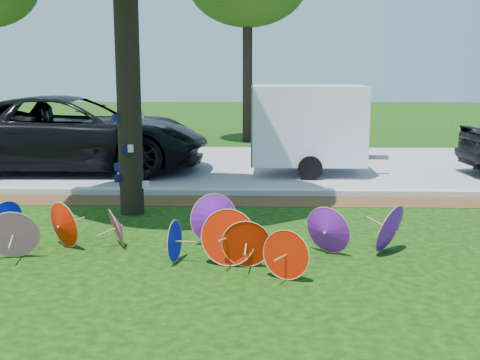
% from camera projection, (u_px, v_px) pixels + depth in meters
% --- Properties ---
extents(ground, '(90.00, 90.00, 0.00)m').
position_uv_depth(ground, '(197.00, 275.00, 7.87)').
color(ground, black).
rests_on(ground, ground).
extents(mulch_strip, '(90.00, 1.00, 0.01)m').
position_uv_depth(mulch_strip, '(219.00, 201.00, 12.29)').
color(mulch_strip, '#472D16').
rests_on(mulch_strip, ground).
extents(curb, '(90.00, 0.30, 0.12)m').
position_uv_depth(curb, '(221.00, 192.00, 12.97)').
color(curb, '#B7B5AD').
rests_on(curb, ground).
extents(street, '(90.00, 8.00, 0.01)m').
position_uv_depth(street, '(230.00, 165.00, 17.06)').
color(street, gray).
rests_on(street, ground).
extents(parasol_pile, '(7.19, 2.09, 0.80)m').
position_uv_depth(parasol_pile, '(172.00, 231.00, 8.61)').
color(parasol_pile, '#0413D5').
rests_on(parasol_pile, ground).
extents(black_van, '(7.23, 3.48, 1.99)m').
position_uv_depth(black_van, '(73.00, 134.00, 15.92)').
color(black_van, black).
rests_on(black_van, ground).
extents(cargo_trailer, '(2.83, 1.81, 2.57)m').
position_uv_depth(cargo_trailer, '(308.00, 125.00, 15.32)').
color(cargo_trailer, white).
rests_on(cargo_trailer, ground).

